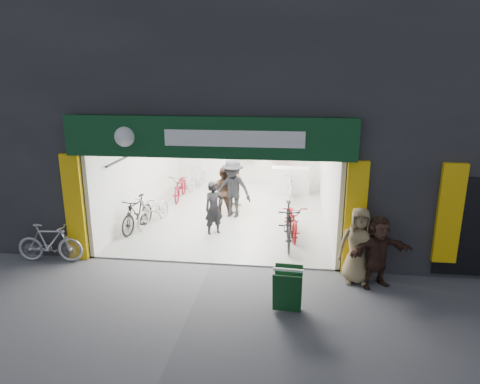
% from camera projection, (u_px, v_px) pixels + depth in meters
% --- Properties ---
extents(ground, '(60.00, 60.00, 0.00)m').
position_uv_depth(ground, '(211.00, 264.00, 10.16)').
color(ground, '#56565B').
rests_on(ground, ground).
extents(building, '(17.00, 10.27, 8.00)m').
position_uv_depth(building, '(266.00, 75.00, 13.66)').
color(building, '#232326').
rests_on(building, ground).
extents(bike_left_front, '(0.96, 1.86, 0.93)m').
position_uv_depth(bike_left_front, '(154.00, 210.00, 12.71)').
color(bike_left_front, '#ADACB1').
rests_on(bike_left_front, ground).
extents(bike_left_midfront, '(0.75, 1.76, 1.02)m').
position_uv_depth(bike_left_midfront, '(137.00, 214.00, 12.20)').
color(bike_left_midfront, black).
rests_on(bike_left_midfront, ground).
extents(bike_left_midback, '(0.74, 1.85, 0.95)m').
position_uv_depth(bike_left_midback, '(181.00, 187.00, 15.27)').
color(bike_left_midback, maroon).
rests_on(bike_left_midback, ground).
extents(bike_left_back, '(0.80, 1.84, 1.07)m').
position_uv_depth(bike_left_back, '(197.00, 176.00, 16.58)').
color(bike_left_back, silver).
rests_on(bike_left_back, ground).
extents(bike_right_front, '(0.61, 1.92, 1.14)m').
position_uv_depth(bike_right_front, '(288.00, 225.00, 11.11)').
color(bike_right_front, black).
rests_on(bike_right_front, ground).
extents(bike_right_mid, '(0.85, 1.93, 0.98)m').
position_uv_depth(bike_right_mid, '(293.00, 219.00, 11.80)').
color(bike_right_mid, maroon).
rests_on(bike_right_mid, ground).
extents(bike_right_back, '(0.56, 1.80, 1.07)m').
position_uv_depth(bike_right_back, '(290.00, 186.00, 15.17)').
color(bike_right_back, silver).
rests_on(bike_right_back, ground).
extents(parked_bike, '(1.61, 0.56, 0.95)m').
position_uv_depth(parked_bike, '(50.00, 243.00, 10.20)').
color(parked_bike, silver).
rests_on(parked_bike, ground).
extents(customer_a, '(0.67, 0.63, 1.53)m').
position_uv_depth(customer_a, '(214.00, 209.00, 11.84)').
color(customer_a, black).
rests_on(customer_a, ground).
extents(customer_b, '(0.84, 0.71, 1.53)m').
position_uv_depth(customer_b, '(223.00, 191.00, 13.67)').
color(customer_b, '#3A261A').
rests_on(customer_b, ground).
extents(customer_c, '(1.33, 0.96, 1.85)m').
position_uv_depth(customer_c, '(233.00, 189.00, 13.22)').
color(customer_c, black).
rests_on(customer_c, ground).
extents(customer_d, '(0.91, 0.81, 1.48)m').
position_uv_depth(customer_d, '(235.00, 186.00, 14.37)').
color(customer_d, '#8B6851').
rests_on(customer_d, ground).
extents(pedestrian_near, '(0.84, 0.56, 1.68)m').
position_uv_depth(pedestrian_near, '(358.00, 246.00, 9.10)').
color(pedestrian_near, olive).
rests_on(pedestrian_near, ground).
extents(pedestrian_far, '(1.52, 1.00, 1.57)m').
position_uv_depth(pedestrian_far, '(378.00, 252.00, 8.94)').
color(pedestrian_far, '#392219').
rests_on(pedestrian_far, ground).
extents(sandwich_board, '(0.57, 0.58, 0.83)m').
position_uv_depth(sandwich_board, '(288.00, 288.00, 8.08)').
color(sandwich_board, '#0D3616').
rests_on(sandwich_board, ground).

